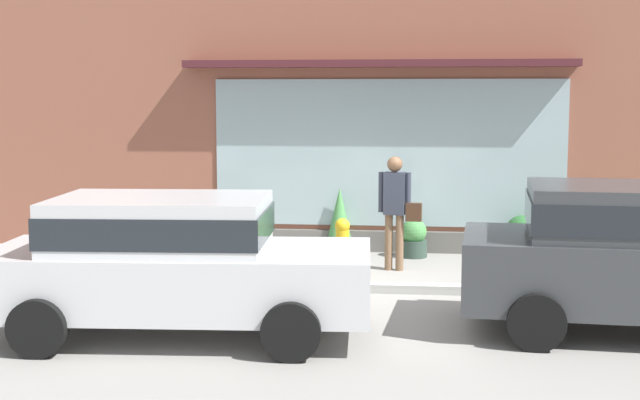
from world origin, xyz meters
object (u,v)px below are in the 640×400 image
(fire_hydrant, at_px, (342,248))
(potted_plant_corner_tall, at_px, (340,221))
(potted_plant_window_center, at_px, (414,238))
(potted_plant_by_entrance, at_px, (127,230))
(potted_plant_window_left, at_px, (228,223))
(potted_plant_near_hydrant, at_px, (523,236))
(parked_car_silver, at_px, (173,258))
(potted_plant_low_front, at_px, (575,226))
(potted_plant_window_right, at_px, (625,225))
(pedestrian_with_handbag, at_px, (396,204))

(fire_hydrant, distance_m, potted_plant_corner_tall, 2.13)
(potted_plant_window_center, xyz_separation_m, potted_plant_by_entrance, (-5.02, 0.38, -0.00))
(fire_hydrant, distance_m, potted_plant_window_left, 2.72)
(fire_hydrant, bearing_deg, potted_plant_near_hydrant, 33.37)
(parked_car_silver, xyz_separation_m, potted_plant_near_hydrant, (4.39, 5.31, -0.53))
(potted_plant_by_entrance, relative_size, potted_plant_window_left, 0.51)
(fire_hydrant, height_order, potted_plant_low_front, potted_plant_low_front)
(potted_plant_by_entrance, height_order, potted_plant_window_left, potted_plant_window_left)
(potted_plant_near_hydrant, height_order, potted_plant_window_left, potted_plant_window_left)
(parked_car_silver, bearing_deg, potted_plant_low_front, 41.86)
(potted_plant_near_hydrant, distance_m, potted_plant_low_front, 0.85)
(fire_hydrant, bearing_deg, potted_plant_window_right, 24.95)
(potted_plant_window_left, bearing_deg, parked_car_silver, -84.32)
(parked_car_silver, xyz_separation_m, potted_plant_window_center, (2.61, 5.20, -0.57))
(fire_hydrant, relative_size, parked_car_silver, 0.20)
(potted_plant_corner_tall, xyz_separation_m, potted_plant_low_front, (3.88, -0.27, 0.01))
(potted_plant_corner_tall, bearing_deg, parked_car_silver, -103.56)
(potted_plant_window_right, bearing_deg, potted_plant_window_center, -174.34)
(fire_hydrant, relative_size, potted_plant_corner_tall, 0.79)
(potted_plant_window_left, relative_size, potted_plant_low_front, 0.96)
(potted_plant_near_hydrant, bearing_deg, potted_plant_low_front, -0.96)
(parked_car_silver, height_order, potted_plant_window_center, parked_car_silver)
(potted_plant_window_right, distance_m, potted_plant_by_entrance, 8.47)
(potted_plant_low_front, bearing_deg, fire_hydrant, -153.23)
(parked_car_silver, xyz_separation_m, potted_plant_window_right, (6.07, 5.55, -0.35))
(potted_plant_near_hydrant, bearing_deg, potted_plant_window_center, -176.55)
(parked_car_silver, height_order, potted_plant_near_hydrant, parked_car_silver)
(potted_plant_window_right, xyz_separation_m, potted_plant_window_left, (-6.58, -0.36, -0.02))
(parked_car_silver, height_order, potted_plant_by_entrance, parked_car_silver)
(potted_plant_window_left, xyz_separation_m, potted_plant_low_front, (5.74, 0.11, 0.02))
(parked_car_silver, bearing_deg, potted_plant_window_left, 92.12)
(potted_plant_corner_tall, bearing_deg, potted_plant_by_entrance, 179.79)
(potted_plant_by_entrance, bearing_deg, fire_hydrant, -28.08)
(pedestrian_with_handbag, distance_m, potted_plant_window_right, 4.04)
(potted_plant_window_center, bearing_deg, pedestrian_with_handbag, -102.94)
(parked_car_silver, distance_m, potted_plant_near_hydrant, 6.91)
(potted_plant_window_left, bearing_deg, pedestrian_with_handbag, -21.79)
(fire_hydrant, relative_size, pedestrian_with_handbag, 0.50)
(potted_plant_near_hydrant, xyz_separation_m, potted_plant_corner_tall, (-3.05, 0.26, 0.17))
(potted_plant_low_front, bearing_deg, potted_plant_near_hydrant, 179.04)
(potted_plant_window_right, bearing_deg, parked_car_silver, -137.56)
(fire_hydrant, xyz_separation_m, potted_plant_window_right, (4.49, 2.09, 0.10))
(potted_plant_window_right, relative_size, potted_plant_by_entrance, 1.68)
(fire_hydrant, bearing_deg, potted_plant_by_entrance, 151.92)
(pedestrian_with_handbag, xyz_separation_m, potted_plant_window_center, (0.27, 1.16, -0.72))
(potted_plant_by_entrance, xyz_separation_m, potted_plant_corner_tall, (3.75, -0.01, 0.22))
(fire_hydrant, height_order, potted_plant_near_hydrant, fire_hydrant)
(potted_plant_window_right, bearing_deg, potted_plant_corner_tall, 179.69)
(potted_plant_low_front, bearing_deg, potted_plant_window_center, -177.95)
(potted_plant_by_entrance, bearing_deg, pedestrian_with_handbag, -17.99)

